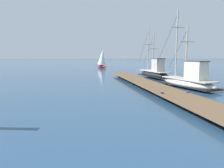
# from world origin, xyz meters

# --- Properties ---
(floating_dock) EXTENTS (2.06, 23.29, 0.53)m
(floating_dock) POSITION_xyz_m (6.78, 15.61, 0.36)
(floating_dock) COLOR brown
(floating_dock) RESTS_ON ground
(fishing_boat_0) EXTENTS (2.49, 7.30, 6.08)m
(fishing_boat_0) POSITION_xyz_m (10.14, 23.19, 0.66)
(fishing_boat_0) COLOR black
(fishing_boat_0) RESTS_ON ground
(fishing_boat_1) EXTENTS (2.78, 7.47, 6.48)m
(fishing_boat_1) POSITION_xyz_m (10.10, 15.28, 0.66)
(fishing_boat_1) COLOR silver
(fishing_boat_1) RESTS_ON ground
(distant_sailboat) EXTENTS (2.56, 3.67, 4.38)m
(distant_sailboat) POSITION_xyz_m (6.29, 44.80, 1.92)
(distant_sailboat) COLOR #AD2823
(distant_sailboat) RESTS_ON ground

